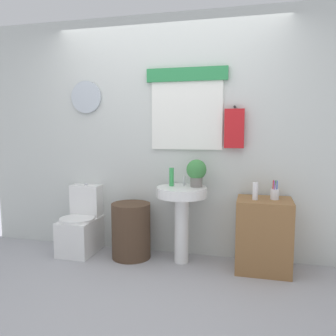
{
  "coord_description": "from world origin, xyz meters",
  "views": [
    {
      "loc": [
        0.92,
        -2.55,
        1.39
      ],
      "look_at": [
        0.08,
        0.8,
        0.99
      ],
      "focal_mm": 36.81,
      "sensor_mm": 36.0,
      "label": 1
    }
  ],
  "objects_px": {
    "pedestal_sink": "(182,206)",
    "wooden_cabinet": "(264,235)",
    "toilet": "(82,227)",
    "soap_bottle": "(172,177)",
    "potted_plant": "(196,171)",
    "laundry_hamper": "(131,231)",
    "lotion_bottle": "(255,191)",
    "toothbrush_cup": "(275,194)"
  },
  "relations": [
    {
      "from": "pedestal_sink",
      "to": "wooden_cabinet",
      "type": "distance_m",
      "value": 0.85
    },
    {
      "from": "toilet",
      "to": "soap_bottle",
      "type": "distance_m",
      "value": 1.2
    },
    {
      "from": "pedestal_sink",
      "to": "potted_plant",
      "type": "relative_size",
      "value": 2.81
    },
    {
      "from": "laundry_hamper",
      "to": "potted_plant",
      "type": "bearing_deg",
      "value": 4.93
    },
    {
      "from": "pedestal_sink",
      "to": "wooden_cabinet",
      "type": "relative_size",
      "value": 1.12
    },
    {
      "from": "laundry_hamper",
      "to": "pedestal_sink",
      "type": "xyz_separation_m",
      "value": [
        0.55,
        0.0,
        0.3
      ]
    },
    {
      "from": "soap_bottle",
      "to": "potted_plant",
      "type": "height_order",
      "value": "potted_plant"
    },
    {
      "from": "laundry_hamper",
      "to": "potted_plant",
      "type": "height_order",
      "value": "potted_plant"
    },
    {
      "from": "lotion_bottle",
      "to": "pedestal_sink",
      "type": "bearing_deg",
      "value": 176.86
    },
    {
      "from": "toilet",
      "to": "wooden_cabinet",
      "type": "bearing_deg",
      "value": -1.06
    },
    {
      "from": "soap_bottle",
      "to": "toothbrush_cup",
      "type": "height_order",
      "value": "soap_bottle"
    },
    {
      "from": "wooden_cabinet",
      "to": "potted_plant",
      "type": "distance_m",
      "value": 0.91
    },
    {
      "from": "toilet",
      "to": "soap_bottle",
      "type": "relative_size",
      "value": 3.99
    },
    {
      "from": "toilet",
      "to": "pedestal_sink",
      "type": "bearing_deg",
      "value": -1.8
    },
    {
      "from": "potted_plant",
      "to": "toothbrush_cup",
      "type": "height_order",
      "value": "potted_plant"
    },
    {
      "from": "soap_bottle",
      "to": "toothbrush_cup",
      "type": "xyz_separation_m",
      "value": [
        1.03,
        -0.03,
        -0.12
      ]
    },
    {
      "from": "pedestal_sink",
      "to": "potted_plant",
      "type": "distance_m",
      "value": 0.39
    },
    {
      "from": "toilet",
      "to": "wooden_cabinet",
      "type": "xyz_separation_m",
      "value": [
        1.98,
        -0.04,
        0.07
      ]
    },
    {
      "from": "potted_plant",
      "to": "pedestal_sink",
      "type": "bearing_deg",
      "value": -156.8
    },
    {
      "from": "laundry_hamper",
      "to": "pedestal_sink",
      "type": "height_order",
      "value": "pedestal_sink"
    },
    {
      "from": "soap_bottle",
      "to": "toothbrush_cup",
      "type": "bearing_deg",
      "value": -1.66
    },
    {
      "from": "laundry_hamper",
      "to": "soap_bottle",
      "type": "height_order",
      "value": "soap_bottle"
    },
    {
      "from": "wooden_cabinet",
      "to": "pedestal_sink",
      "type": "bearing_deg",
      "value": 180.0
    },
    {
      "from": "pedestal_sink",
      "to": "toilet",
      "type": "bearing_deg",
      "value": 178.2
    },
    {
      "from": "laundry_hamper",
      "to": "potted_plant",
      "type": "relative_size",
      "value": 2.1
    },
    {
      "from": "wooden_cabinet",
      "to": "toothbrush_cup",
      "type": "bearing_deg",
      "value": 12.4
    },
    {
      "from": "toilet",
      "to": "pedestal_sink",
      "type": "relative_size",
      "value": 0.96
    },
    {
      "from": "pedestal_sink",
      "to": "soap_bottle",
      "type": "relative_size",
      "value": 4.16
    },
    {
      "from": "lotion_bottle",
      "to": "toothbrush_cup",
      "type": "xyz_separation_m",
      "value": [
        0.18,
        0.06,
        -0.03
      ]
    },
    {
      "from": "pedestal_sink",
      "to": "wooden_cabinet",
      "type": "xyz_separation_m",
      "value": [
        0.82,
        0.0,
        -0.24
      ]
    },
    {
      "from": "laundry_hamper",
      "to": "lotion_bottle",
      "type": "bearing_deg",
      "value": -1.78
    },
    {
      "from": "wooden_cabinet",
      "to": "potted_plant",
      "type": "xyz_separation_m",
      "value": [
        -0.68,
        0.06,
        0.6
      ]
    },
    {
      "from": "potted_plant",
      "to": "lotion_bottle",
      "type": "distance_m",
      "value": 0.62
    },
    {
      "from": "laundry_hamper",
      "to": "lotion_bottle",
      "type": "height_order",
      "value": "lotion_bottle"
    },
    {
      "from": "lotion_bottle",
      "to": "potted_plant",
      "type": "bearing_deg",
      "value": 170.36
    },
    {
      "from": "soap_bottle",
      "to": "toothbrush_cup",
      "type": "relative_size",
      "value": 1.03
    },
    {
      "from": "toilet",
      "to": "toothbrush_cup",
      "type": "relative_size",
      "value": 4.11
    },
    {
      "from": "wooden_cabinet",
      "to": "lotion_bottle",
      "type": "relative_size",
      "value": 4.24
    },
    {
      "from": "soap_bottle",
      "to": "potted_plant",
      "type": "bearing_deg",
      "value": 2.2
    },
    {
      "from": "laundry_hamper",
      "to": "toothbrush_cup",
      "type": "height_order",
      "value": "toothbrush_cup"
    },
    {
      "from": "toilet",
      "to": "toothbrush_cup",
      "type": "height_order",
      "value": "toothbrush_cup"
    },
    {
      "from": "potted_plant",
      "to": "laundry_hamper",
      "type": "bearing_deg",
      "value": -175.07
    }
  ]
}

